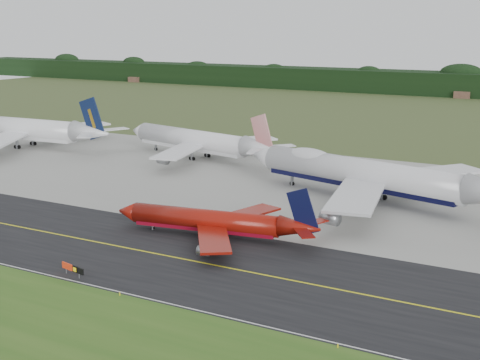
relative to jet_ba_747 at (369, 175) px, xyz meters
name	(u,v)px	position (x,y,z in m)	size (l,w,h in m)	color
ground	(168,246)	(-20.12, -44.76, -5.66)	(600.00, 600.00, 0.00)	#3D4A22
grass_verge	(6,327)	(-20.12, -79.76, -5.66)	(400.00, 30.00, 0.01)	#2C5719
taxiway	(154,253)	(-20.12, -48.76, -5.65)	(400.00, 32.00, 0.02)	black
apron	(293,184)	(-20.12, 6.24, -5.65)	(400.00, 78.00, 0.01)	gray
taxiway_centreline	(154,253)	(-20.12, -48.76, -5.63)	(400.00, 0.40, 0.00)	yellow
taxiway_edge_line	(90,285)	(-20.12, -64.26, -5.63)	(400.00, 0.25, 0.00)	silver
horizon_treeline	(471,86)	(-20.12, 229.00, -0.19)	(700.00, 25.00, 12.00)	black
jet_ba_747	(369,175)	(0.00, 0.00, 0.00)	(65.41, 53.17, 16.63)	silver
jet_red_737	(216,222)	(-15.63, -36.47, -2.84)	(37.79, 30.49, 10.22)	maroon
jet_navy_gold	(24,129)	(-112.23, 11.82, -0.25)	(63.78, 55.55, 16.46)	white
jet_star_tail	(199,141)	(-55.85, 21.97, -0.81)	(54.84, 45.12, 14.56)	white
taxiway_sign	(73,268)	(-24.71, -62.78, -4.46)	(5.02, 1.23, 1.70)	slate
edge_marker_center	(120,294)	(-13.96, -65.26, -5.41)	(0.16, 0.16, 0.50)	yellow
edge_marker_right	(338,346)	(17.81, -65.26, -5.41)	(0.16, 0.16, 0.50)	yellow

